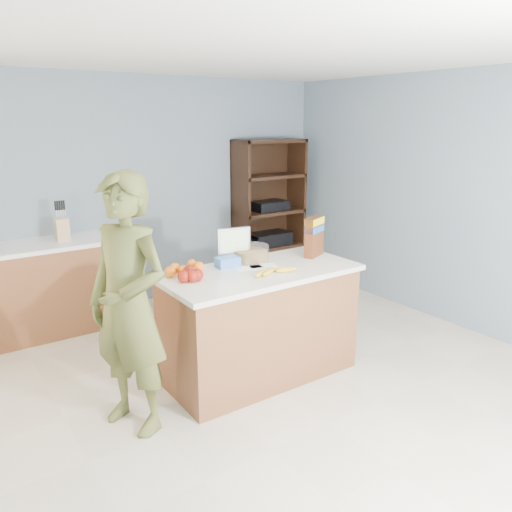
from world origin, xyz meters
TOP-DOWN VIEW (x-y plane):
  - floor at (0.00, 0.00)m, footprint 4.50×5.00m
  - walls at (0.00, 0.00)m, footprint 4.52×5.02m
  - counter_peninsula at (0.00, 0.30)m, footprint 1.56×0.76m
  - back_cabinet at (-1.20, 2.20)m, footprint 1.24×0.62m
  - shelving_unit at (1.55, 2.35)m, footprint 0.90×0.40m
  - person at (-1.10, 0.21)m, footprint 0.64×0.75m
  - knife_block at (-1.01, 2.17)m, footprint 0.12×0.10m
  - envelopes at (0.02, 0.38)m, footprint 0.36×0.17m
  - bananas at (0.03, 0.15)m, footprint 0.39×0.15m
  - apples at (-0.57, 0.36)m, footprint 0.19×0.22m
  - oranges at (-0.55, 0.53)m, footprint 0.33×0.21m
  - blue_carton at (-0.16, 0.51)m, footprint 0.19×0.14m
  - salad_bowl at (0.09, 0.55)m, footprint 0.30×0.30m
  - tv at (-0.03, 0.62)m, footprint 0.28×0.12m
  - cereal_box at (0.62, 0.37)m, footprint 0.24×0.17m

SIDE VIEW (x-z plane):
  - floor at x=0.00m, z-range -0.01..0.01m
  - counter_peninsula at x=0.00m, z-range -0.03..0.87m
  - back_cabinet at x=-1.20m, z-range 0.00..0.90m
  - shelving_unit at x=1.55m, z-range -0.04..1.76m
  - person at x=-1.10m, z-range 0.00..1.74m
  - envelopes at x=0.02m, z-range 0.90..0.90m
  - bananas at x=0.03m, z-range 0.90..0.94m
  - blue_carton at x=-0.16m, z-range 0.90..0.98m
  - oranges at x=-0.55m, z-range 0.90..0.98m
  - apples at x=-0.57m, z-range 0.90..0.99m
  - salad_bowl at x=0.09m, z-range 0.89..1.02m
  - knife_block at x=-1.01m, z-range 0.86..1.17m
  - tv at x=-0.03m, z-range 0.92..1.20m
  - cereal_box at x=0.62m, z-range 0.93..1.26m
  - walls at x=0.00m, z-range 0.40..2.91m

